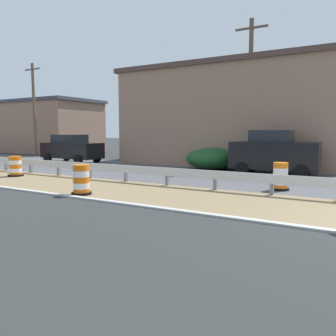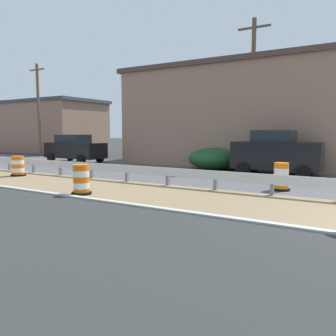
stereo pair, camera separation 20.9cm
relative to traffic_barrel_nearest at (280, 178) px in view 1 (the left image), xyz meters
name	(u,v)px [view 1 (the left image)]	position (x,y,z in m)	size (l,w,h in m)	color
guardrail_median	(304,182)	(-1.19, -0.99, 0.07)	(0.18, 40.67, 0.71)	silver
traffic_barrel_nearest	(280,178)	(0.00, 0.00, 0.00)	(0.64, 0.64, 1.01)	orange
traffic_barrel_close	(81,181)	(-4.27, 5.61, 0.00)	(0.68, 0.68, 1.01)	orange
traffic_barrel_mid	(15,167)	(-2.36, 11.75, -0.03)	(0.71, 0.71, 0.96)	orange
car_trailing_near_lane	(71,149)	(4.22, 14.84, 0.51)	(2.02, 4.52, 1.92)	black
car_mid_far_lane	(274,153)	(4.32, 1.22, 0.64)	(2.22, 4.15, 2.18)	black
roadside_shop_near	(234,116)	(9.34, 5.02, 2.70)	(7.53, 14.24, 6.28)	#93705B
roadside_shop_far	(45,127)	(11.63, 26.30, 2.18)	(6.55, 11.53, 5.24)	#93705B
utility_pole_near	(250,93)	(6.25, 3.08, 3.82)	(0.24, 1.80, 8.22)	brown
utility_pole_mid	(34,108)	(7.11, 22.14, 3.64)	(0.24, 1.80, 7.88)	brown
bush_roadside	(211,159)	(5.13, 4.86, 0.15)	(2.85, 2.85, 1.21)	#1E4C23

